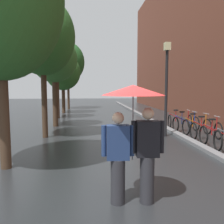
% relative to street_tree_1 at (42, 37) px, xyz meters
% --- Properties ---
extents(ground_plane, '(80.00, 80.00, 0.00)m').
position_rel_street_tree_1_xyz_m(ground_plane, '(2.46, -5.51, -4.11)').
color(ground_plane, '#26282B').
extents(kerb_strip, '(0.30, 36.00, 0.12)m').
position_rel_street_tree_1_xyz_m(kerb_strip, '(5.66, 4.49, -4.05)').
color(kerb_strip, slate).
rests_on(kerb_strip, ground).
extents(street_tree_1, '(2.61, 2.61, 5.69)m').
position_rel_street_tree_1_xyz_m(street_tree_1, '(0.00, 0.00, 0.00)').
color(street_tree_1, '#473323').
rests_on(street_tree_1, ground).
extents(street_tree_2, '(2.42, 2.42, 4.79)m').
position_rel_street_tree_1_xyz_m(street_tree_2, '(0.05, 2.85, -0.58)').
color(street_tree_2, '#473323').
rests_on(street_tree_2, ground).
extents(street_tree_3, '(2.36, 2.36, 4.84)m').
position_rel_street_tree_1_xyz_m(street_tree_3, '(-0.31, 6.34, -0.51)').
color(street_tree_3, '#473323').
rests_on(street_tree_3, ground).
extents(street_tree_4, '(2.80, 2.80, 4.75)m').
position_rel_street_tree_1_xyz_m(street_tree_4, '(-0.21, 9.60, -0.83)').
color(street_tree_4, '#473323').
rests_on(street_tree_4, ground).
extents(street_tree_5, '(3.15, 3.15, 6.32)m').
position_rel_street_tree_1_xyz_m(street_tree_5, '(-0.11, 13.27, 0.34)').
color(street_tree_5, '#473323').
rests_on(street_tree_5, ground).
extents(parked_bicycle_1, '(1.10, 0.74, 0.96)m').
position_rel_street_tree_1_xyz_m(parked_bicycle_1, '(6.49, -1.88, -3.74)').
color(parked_bicycle_1, black).
rests_on(parked_bicycle_1, ground).
extents(parked_bicycle_2, '(1.11, 0.74, 0.96)m').
position_rel_street_tree_1_xyz_m(parked_bicycle_2, '(6.47, -1.08, -3.74)').
color(parked_bicycle_2, black).
rests_on(parked_bicycle_2, ground).
extents(parked_bicycle_3, '(1.14, 0.79, 0.96)m').
position_rel_street_tree_1_xyz_m(parked_bicycle_3, '(6.56, -0.08, -3.74)').
color(parked_bicycle_3, black).
rests_on(parked_bicycle_3, ground).
extents(parked_bicycle_4, '(1.11, 0.75, 0.96)m').
position_rel_street_tree_1_xyz_m(parked_bicycle_4, '(6.41, 0.76, -3.74)').
color(parked_bicycle_4, black).
rests_on(parked_bicycle_4, ground).
extents(parked_bicycle_5, '(1.16, 0.83, 0.96)m').
position_rel_street_tree_1_xyz_m(parked_bicycle_5, '(6.44, 1.62, -3.74)').
color(parked_bicycle_5, black).
rests_on(parked_bicycle_5, ground).
extents(couple_under_umbrella, '(1.12, 1.11, 2.13)m').
position_rel_street_tree_1_xyz_m(couple_under_umbrella, '(2.60, -5.97, -2.71)').
color(couple_under_umbrella, '#2D2D33').
rests_on(couple_under_umbrella, ground).
extents(street_lamp_post, '(0.24, 0.24, 3.92)m').
position_rel_street_tree_1_xyz_m(street_lamp_post, '(5.06, -0.29, -1.80)').
color(street_lamp_post, black).
rests_on(street_lamp_post, ground).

